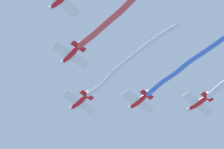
# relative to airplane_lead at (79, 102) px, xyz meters

# --- Properties ---
(airplane_lead) EXTENTS (5.64, 5.38, 1.60)m
(airplane_lead) POSITION_rel_airplane_lead_xyz_m (0.00, 0.00, 0.00)
(airplane_lead) COLOR red
(smoke_trail_lead) EXTENTS (11.70, 15.15, 2.63)m
(smoke_trail_lead) POSITION_rel_airplane_lead_xyz_m (7.32, 8.73, 0.82)
(smoke_trail_lead) COLOR white
(airplane_left_wing) EXTENTS (5.50, 5.53, 1.60)m
(airplane_left_wing) POSITION_rel_airplane_lead_xyz_m (9.74, -0.12, 0.00)
(airplane_left_wing) COLOR red
(airplane_right_wing) EXTENTS (5.59, 5.43, 1.60)m
(airplane_right_wing) POSITION_rel_airplane_lead_xyz_m (-0.90, 9.70, 0.30)
(airplane_right_wing) COLOR red
(smoke_trail_right_wing) EXTENTS (16.84, 22.76, 4.38)m
(smoke_trail_right_wing) POSITION_rel_airplane_lead_xyz_m (8.99, 22.11, 1.66)
(smoke_trail_right_wing) COLOR #4C75DB
(airplane_slot) EXTENTS (5.83, 5.20, 1.60)m
(airplane_slot) POSITION_rel_airplane_lead_xyz_m (19.49, -0.26, -0.30)
(airplane_slot) COLOR red
(airplane_trail) EXTENTS (5.72, 5.28, 1.60)m
(airplane_trail) POSITION_rel_airplane_lead_xyz_m (-1.79, 19.40, 0.00)
(airplane_trail) COLOR red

